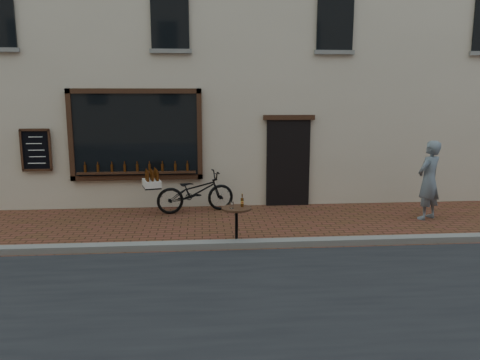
{
  "coord_description": "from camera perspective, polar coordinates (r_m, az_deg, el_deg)",
  "views": [
    {
      "loc": [
        -0.32,
        -8.21,
        2.86
      ],
      "look_at": [
        0.48,
        1.2,
        1.1
      ],
      "focal_mm": 35.0,
      "sensor_mm": 36.0,
      "label": 1
    }
  ],
  "objects": [
    {
      "name": "ground",
      "position": [
        8.7,
        -2.5,
        -8.65
      ],
      "size": [
        90.0,
        90.0,
        0.0
      ],
      "primitive_type": "plane",
      "color": "#55301B",
      "rests_on": "ground"
    },
    {
      "name": "bistro_table",
      "position": [
        8.9,
        -0.42,
        -4.68
      ],
      "size": [
        0.57,
        0.57,
        0.98
      ],
      "color": "black",
      "rests_on": "ground"
    },
    {
      "name": "kerb",
      "position": [
        8.87,
        -2.56,
        -7.86
      ],
      "size": [
        90.0,
        0.25,
        0.12
      ],
      "primitive_type": "cube",
      "color": "slate",
      "rests_on": "ground"
    },
    {
      "name": "pedestrian",
      "position": [
        11.48,
        22.02,
        -0.02
      ],
      "size": [
        0.79,
        0.72,
        1.81
      ],
      "primitive_type": "imported",
      "rotation": [
        0.0,
        0.0,
        3.7
      ],
      "color": "slate",
      "rests_on": "ground"
    },
    {
      "name": "shop_building",
      "position": [
        14.86,
        -3.75,
        18.8
      ],
      "size": [
        28.0,
        6.2,
        10.0
      ],
      "color": "beige",
      "rests_on": "ground"
    },
    {
      "name": "cargo_bicycle",
      "position": [
        11.39,
        -5.63,
        -1.41
      ],
      "size": [
        2.27,
        1.12,
        1.07
      ],
      "rotation": [
        0.0,
        0.0,
        1.82
      ],
      "color": "black",
      "rests_on": "ground"
    }
  ]
}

